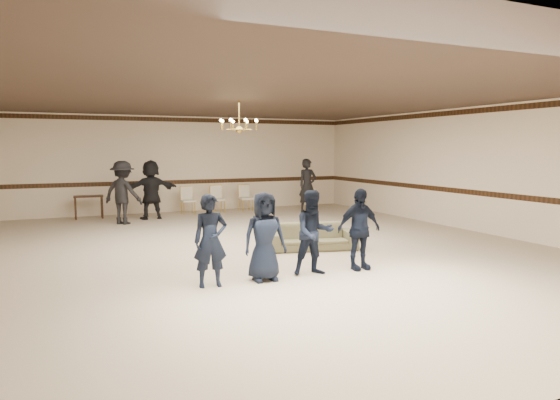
{
  "coord_description": "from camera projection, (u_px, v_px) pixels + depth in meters",
  "views": [
    {
      "loc": [
        -3.82,
        -9.74,
        2.14
      ],
      "look_at": [
        0.34,
        -0.5,
        1.08
      ],
      "focal_mm": 32.1,
      "sensor_mm": 36.0,
      "label": 1
    }
  ],
  "objects": [
    {
      "name": "banquet_chair_left",
      "position": [
        188.0,
        201.0,
        16.19
      ],
      "size": [
        0.46,
        0.46,
        0.89
      ],
      "primitive_type": null,
      "rotation": [
        0.0,
        0.0,
        0.06
      ],
      "color": "beige",
      "rests_on": "floor"
    },
    {
      "name": "adult_right",
      "position": [
        307.0,
        185.0,
        16.78
      ],
      "size": [
        0.68,
        0.47,
        1.78
      ],
      "primitive_type": "imported",
      "rotation": [
        0.0,
        0.0,
        0.06
      ],
      "color": "black",
      "rests_on": "floor"
    },
    {
      "name": "boy_a",
      "position": [
        210.0,
        241.0,
        7.69
      ],
      "size": [
        0.55,
        0.39,
        1.44
      ],
      "primitive_type": "imported",
      "rotation": [
        0.0,
        0.0,
        -0.08
      ],
      "color": "black",
      "rests_on": "floor"
    },
    {
      "name": "boy_c",
      "position": [
        314.0,
        233.0,
        8.42
      ],
      "size": [
        0.77,
        0.64,
        1.44
      ],
      "primitive_type": "imported",
      "rotation": [
        0.0,
        0.0,
        -0.14
      ],
      "color": "black",
      "rests_on": "floor"
    },
    {
      "name": "settee",
      "position": [
        312.0,
        236.0,
        10.59
      ],
      "size": [
        2.0,
        1.17,
        0.55
      ],
      "primitive_type": "imported",
      "rotation": [
        0.0,
        0.0,
        -0.25
      ],
      "color": "#686245",
      "rests_on": "floor"
    },
    {
      "name": "chair_rail",
      "position": [
        180.0,
        182.0,
        16.85
      ],
      "size": [
        12.0,
        0.02,
        0.14
      ],
      "primitive_type": "cube",
      "color": "#371E10",
      "rests_on": "wall_back"
    },
    {
      "name": "adult_left",
      "position": [
        123.0,
        193.0,
        14.06
      ],
      "size": [
        1.31,
        1.26,
        1.78
      ],
      "primitive_type": "imported",
      "rotation": [
        0.0,
        0.0,
        2.43
      ],
      "color": "black",
      "rests_on": "floor"
    },
    {
      "name": "adult_mid",
      "position": [
        151.0,
        190.0,
        15.06
      ],
      "size": [
        1.68,
        0.63,
        1.78
      ],
      "primitive_type": "imported",
      "rotation": [
        0.0,
        0.0,
        3.2
      ],
      "color": "black",
      "rests_on": "floor"
    },
    {
      "name": "banquet_chair_right",
      "position": [
        246.0,
        198.0,
        17.01
      ],
      "size": [
        0.44,
        0.44,
        0.89
      ],
      "primitive_type": null,
      "rotation": [
        0.0,
        0.0,
        0.03
      ],
      "color": "beige",
      "rests_on": "floor"
    },
    {
      "name": "banquet_chair_mid",
      "position": [
        218.0,
        199.0,
        16.6
      ],
      "size": [
        0.44,
        0.44,
        0.89
      ],
      "primitive_type": null,
      "rotation": [
        0.0,
        0.0,
        -0.02
      ],
      "color": "beige",
      "rests_on": "floor"
    },
    {
      "name": "chandelier",
      "position": [
        239.0,
        115.0,
        11.23
      ],
      "size": [
        0.94,
        0.94,
        0.89
      ],
      "primitive_type": null,
      "color": "#AF8C38",
      "rests_on": "ceiling"
    },
    {
      "name": "room",
      "position": [
        256.0,
        174.0,
        10.45
      ],
      "size": [
        12.01,
        14.01,
        3.21
      ],
      "color": "#B9A78E",
      "rests_on": "ground"
    },
    {
      "name": "console_table",
      "position": [
        89.0,
        207.0,
        15.16
      ],
      "size": [
        0.86,
        0.4,
        0.71
      ],
      "primitive_type": "cube",
      "rotation": [
        0.0,
        0.0,
        -0.05
      ],
      "color": "#331911",
      "rests_on": "floor"
    },
    {
      "name": "crown_molding",
      "position": [
        179.0,
        120.0,
        16.64
      ],
      "size": [
        12.0,
        0.02,
        0.14
      ],
      "primitive_type": "cube",
      "color": "#371E10",
      "rests_on": "wall_back"
    },
    {
      "name": "boy_b",
      "position": [
        264.0,
        236.0,
        8.06
      ],
      "size": [
        0.72,
        0.49,
        1.44
      ],
      "primitive_type": "imported",
      "rotation": [
        0.0,
        0.0,
        -0.05
      ],
      "color": "black",
      "rests_on": "floor"
    },
    {
      "name": "boy_d",
      "position": [
        359.0,
        229.0,
        8.79
      ],
      "size": [
        0.85,
        0.36,
        1.44
      ],
      "primitive_type": "imported",
      "rotation": [
        0.0,
        0.0,
        -0.01
      ],
      "color": "black",
      "rests_on": "floor"
    }
  ]
}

